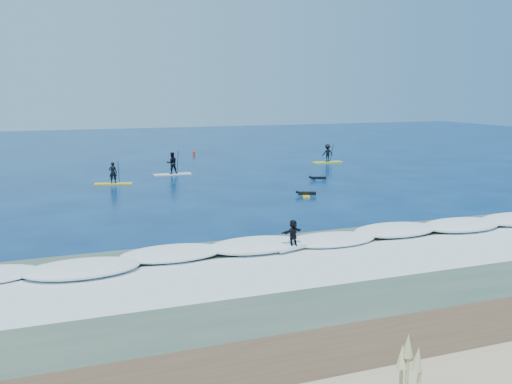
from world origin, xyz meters
name	(u,v)px	position (x,y,z in m)	size (l,w,h in m)	color
ground	(246,207)	(0.00, 0.00, 0.00)	(160.00, 160.00, 0.00)	#031A42
wet_sand_strip	(485,340)	(0.00, -21.50, 0.00)	(90.00, 5.00, 0.08)	#493222
shallow_water	(357,269)	(0.00, -14.00, 0.01)	(90.00, 13.00, 0.01)	#374B3D
breaking_wave	(315,245)	(0.00, -10.00, 0.00)	(40.00, 6.00, 0.30)	white
whitewater	(345,262)	(0.00, -13.00, 0.00)	(34.00, 5.00, 0.02)	silver
sup_paddler_left	(113,176)	(-6.91, 12.24, 0.66)	(3.09, 1.41, 2.10)	gold
sup_paddler_center	(172,165)	(-1.30, 15.73, 0.88)	(3.37, 0.91, 2.36)	silver
sup_paddler_right	(327,154)	(15.82, 18.47, 0.87)	(3.20, 0.82, 2.24)	yellow
prone_paddler_near	(306,194)	(5.37, 2.06, 0.13)	(1.42, 1.89, 0.39)	gold
prone_paddler_far	(318,179)	(9.44, 8.21, 0.13)	(1.46, 1.92, 0.39)	#1655AA
wave_surfer	(293,235)	(-1.45, -10.58, 0.79)	(1.99, 1.06, 1.39)	silver
marker_buoy	(194,153)	(4.36, 29.56, 0.30)	(0.29, 0.29, 0.69)	red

